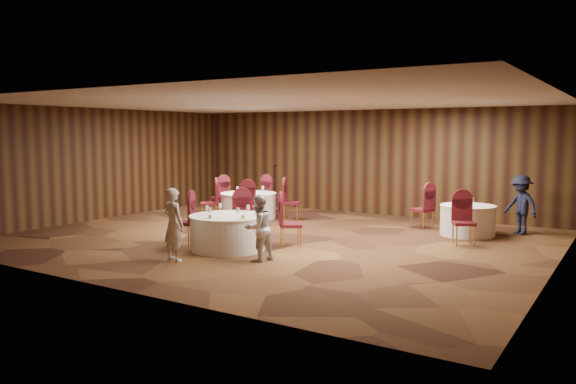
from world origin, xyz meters
The scene contains 15 objects.
ground centered at (0.00, 0.00, 0.00)m, with size 12.00×12.00×0.00m, color black.
room_shell centered at (0.00, 0.00, 1.96)m, with size 12.00×12.00×12.00m.
table_main centered at (-0.18, -1.61, 0.38)m, with size 1.64×1.64×0.74m.
table_left centered at (-2.47, 2.26, 0.38)m, with size 1.64×1.64×0.74m.
table_right centered at (3.72, 2.84, 0.38)m, with size 1.32×1.32×0.74m.
chairs_main centered at (-0.43, -0.92, 0.50)m, with size 2.92×2.04×1.00m.
chairs_left centered at (-2.47, 2.23, 0.50)m, with size 3.20×2.98×1.00m.
chairs_right centered at (3.20, 2.41, 0.50)m, with size 2.19×2.31×1.00m.
tabletop_main centered at (-0.04, -1.72, 0.84)m, with size 1.06×1.06×0.22m.
tabletop_left centered at (-2.47, 2.27, 0.82)m, with size 0.80×0.78×0.22m.
tabletop_right centered at (3.89, 2.57, 0.90)m, with size 0.08×0.08×0.22m.
mic_stand centered at (-2.62, 3.87, 0.42)m, with size 0.24×0.24×1.47m.
woman_a centered at (-0.41, -3.01, 0.72)m, with size 0.52×0.34×1.43m, color silver.
woman_b centered at (1.00, -2.15, 0.65)m, with size 0.64×0.49×1.31m, color silver.
man_c centered at (4.78, 3.70, 0.73)m, with size 0.94×0.54×1.46m, color black.
Camera 1 is at (7.21, -10.94, 2.48)m, focal length 35.00 mm.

